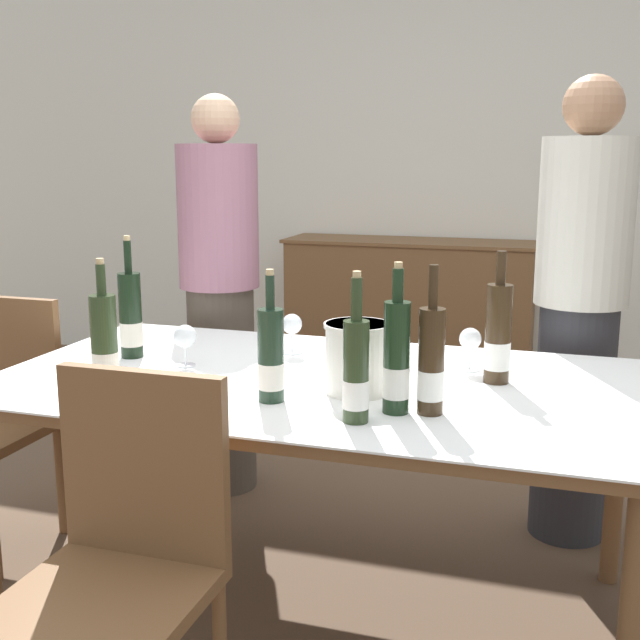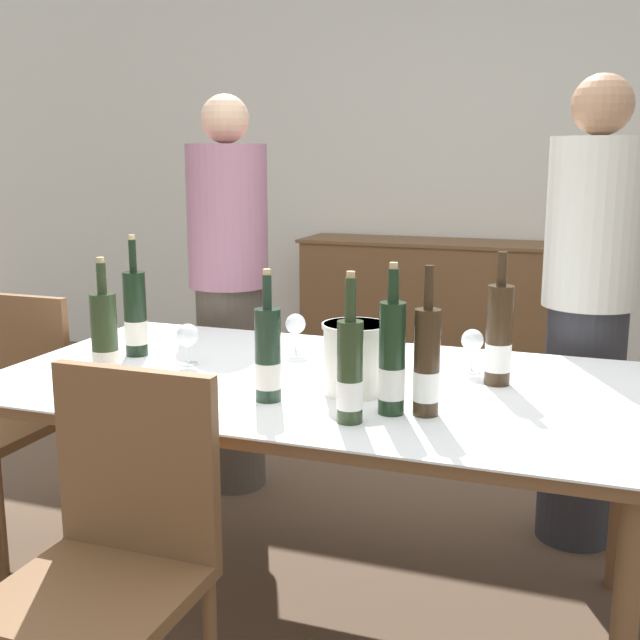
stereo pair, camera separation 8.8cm
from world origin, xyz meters
The scene contains 19 objects.
ground_plane centered at (0.00, 0.00, 0.00)m, with size 12.00×12.00×0.00m, color brown.
back_wall centered at (0.00, 2.87, 1.40)m, with size 8.00×0.10×2.80m.
sideboard_cabinet centered at (-0.25, 2.58, 0.45)m, with size 1.53×0.46×0.90m.
dining_table centered at (0.00, 0.00, 0.69)m, with size 1.95×1.08×0.75m.
ice_bucket centered at (0.14, -0.10, 0.86)m, with size 0.19×0.19×0.20m.
wine_bottle_0 centered at (-0.68, 0.06, 0.89)m, with size 0.08×0.08×0.40m.
wine_bottle_1 centered at (0.51, 0.12, 0.89)m, with size 0.08×0.08×0.39m.
wine_bottle_2 centered at (-0.53, -0.32, 0.89)m, with size 0.08×0.08×0.38m.
wine_bottle_3 centered at (-0.06, -0.25, 0.88)m, with size 0.07×0.07×0.36m.
wine_bottle_4 centered at (0.37, -0.23, 0.89)m, with size 0.07×0.07×0.39m.
wine_bottle_5 centered at (0.29, -0.25, 0.89)m, with size 0.07×0.07×0.40m.
wine_bottle_6 centered at (0.21, -0.35, 0.88)m, with size 0.07×0.07×0.38m.
wine_glass_0 centered at (-0.45, 0.01, 0.85)m, with size 0.07×0.07×0.13m.
wine_glass_1 centered at (-0.19, 0.27, 0.85)m, with size 0.07×0.07×0.14m.
wine_glass_2 centered at (0.42, 0.23, 0.85)m, with size 0.07×0.07×0.14m.
chair_near_front centered at (-0.22, -0.77, 0.54)m, with size 0.42×0.42×0.93m.
chair_left_end centered at (-1.27, 0.09, 0.52)m, with size 0.42×0.42×0.90m.
person_host centered at (-0.69, 0.79, 0.83)m, with size 0.33×0.33×1.65m.
person_guest_left centered at (0.74, 0.77, 0.85)m, with size 0.33×0.33×1.68m.
Camera 2 is at (0.79, -2.18, 1.41)m, focal length 45.00 mm.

